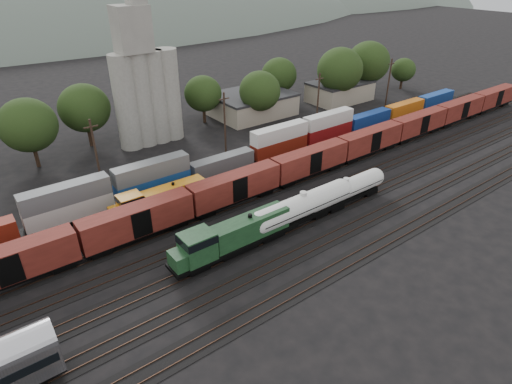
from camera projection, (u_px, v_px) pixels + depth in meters
ground at (241, 224)px, 60.60m from camera, size 600.00×600.00×0.00m
tracks at (241, 224)px, 60.58m from camera, size 180.00×33.20×0.20m
green_locomotive at (229, 238)px, 52.99m from camera, size 18.34×3.24×4.85m
tank_car_a at (303, 206)px, 59.43m from camera, size 18.42×3.30×4.83m
tank_car_b at (345, 190)px, 64.13m from camera, size 16.41×2.94×4.30m
orange_locomotive at (157, 199)px, 62.31m from camera, size 16.09×2.68×4.02m
boxcar_string at (235, 187)px, 63.88m from camera, size 169.00×2.90×4.20m
container_wall at (166, 178)px, 67.74m from camera, size 160.00×2.60×5.80m
grain_silo at (146, 88)px, 82.06m from camera, size 13.40×5.00×29.00m
industrial_sheds at (168, 128)px, 87.50m from camera, size 119.38×17.26×5.10m
tree_band at (152, 103)px, 84.19m from camera, size 161.90×21.82×14.30m
utility_poles at (166, 138)px, 72.98m from camera, size 122.20×0.36×12.00m
distant_hills at (31, 56)px, 264.86m from camera, size 860.00×286.00×130.00m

